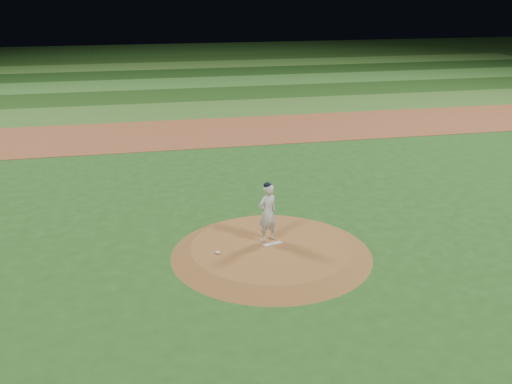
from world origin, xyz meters
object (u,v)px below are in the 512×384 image
Objects in this scene: pitchers_mound at (271,250)px; rosin_bag at (218,252)px; pitching_rubber at (273,244)px; pitcher_on_mound at (267,212)px.

rosin_bag reaches higher than pitchers_mound.
pitching_rubber is (0.06, 0.08, 0.14)m from pitchers_mound.
pitchers_mound is at bearing -138.10° from pitching_rubber.
pitcher_on_mound is (-0.04, 0.36, 0.97)m from pitchers_mound.
pitcher_on_mound reaches higher than pitchers_mound.
pitchers_mound is 1.03m from pitcher_on_mound.
pitchers_mound is 0.17m from pitching_rubber.
rosin_bag is at bearing -173.58° from pitchers_mound.
rosin_bag is 1.76m from pitcher_on_mound.
pitcher_on_mound is at bearing 19.94° from rosin_bag.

